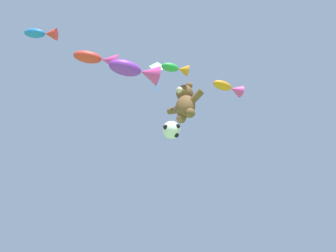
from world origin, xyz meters
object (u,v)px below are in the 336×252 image
fish_kite_emerald (177,69)px  fish_kite_crimson (99,59)px  fish_kite_tangerine (229,88)px  fish_kite_cobalt (43,34)px  soccer_ball_kite (171,130)px  diamond_kite (157,70)px  teddy_bear_kite (185,102)px  fish_kite_violet (138,71)px

fish_kite_emerald → fish_kite_crimson: 3.95m
fish_kite_tangerine → fish_kite_cobalt: (-4.70, -7.94, 0.80)m
fish_kite_emerald → fish_kite_cobalt: bearing=-117.5°
soccer_ball_kite → fish_kite_tangerine: size_ratio=0.58×
fish_kite_cobalt → diamond_kite: (0.77, 6.66, 2.61)m
soccer_ball_kite → fish_kite_emerald: 3.32m
soccer_ball_kite → diamond_kite: diamond_kite is taller
soccer_ball_kite → fish_kite_crimson: (-1.00, -4.08, 2.53)m
fish_kite_tangerine → fish_kite_emerald: fish_kite_emerald is taller
teddy_bear_kite → fish_kite_crimson: 4.76m
fish_kite_violet → fish_kite_cobalt: bearing=-117.0°
fish_kite_tangerine → diamond_kite: 5.36m
teddy_bear_kite → fish_kite_tangerine: bearing=27.2°
teddy_bear_kite → fish_kite_cobalt: 7.47m
fish_kite_crimson → diamond_kite: 5.07m
soccer_ball_kite → fish_kite_violet: 3.28m
teddy_bear_kite → fish_kite_emerald: 1.80m
soccer_ball_kite → fish_kite_cobalt: fish_kite_cobalt is taller
soccer_ball_kite → diamond_kite: (-1.19, 0.06, 5.45)m
teddy_bear_kite → fish_kite_emerald: fish_kite_emerald is taller
teddy_bear_kite → fish_kite_tangerine: (2.06, 1.06, 0.41)m
teddy_bear_kite → fish_kite_violet: (-0.57, -2.81, 0.46)m
diamond_kite → fish_kite_cobalt: bearing=-96.6°
fish_kite_emerald → fish_kite_crimson: (-2.07, -3.32, -0.52)m
fish_kite_emerald → fish_kite_cobalt: 6.58m
teddy_bear_kite → soccer_ball_kite: 1.79m
fish_kite_violet → fish_kite_crimson: bearing=-125.7°
fish_kite_crimson → fish_kite_tangerine: bearing=55.4°
fish_kite_violet → fish_kite_cobalt: (-2.07, -4.07, 0.75)m
teddy_bear_kite → soccer_ball_kite: (-0.69, -0.29, -1.63)m
fish_kite_emerald → fish_kite_tangerine: bearing=51.5°
fish_kite_tangerine → fish_kite_emerald: (-1.67, -2.10, 1.01)m
fish_kite_emerald → diamond_kite: size_ratio=0.51×
fish_kite_tangerine → fish_kite_emerald: 2.87m
fish_kite_tangerine → fish_kite_cobalt: size_ratio=1.20×
diamond_kite → fish_kite_tangerine: bearing=18.0°
fish_kite_tangerine → diamond_kite: bearing=-162.0°
teddy_bear_kite → diamond_kite: (-1.87, -0.22, 3.82)m
fish_kite_crimson → fish_kite_cobalt: (-0.96, -2.52, 0.31)m
fish_kite_cobalt → fish_kite_tangerine: bearing=59.4°
fish_kite_cobalt → diamond_kite: 7.20m
soccer_ball_kite → fish_kite_violet: (0.11, -2.53, 2.09)m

